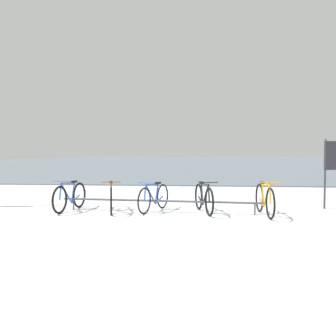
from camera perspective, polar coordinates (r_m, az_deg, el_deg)
The scene contains 8 objects.
ground at distance 59.64m, azimuth 5.40°, elevation 1.04°, with size 80.00×132.00×0.08m.
bike_rack at distance 8.84m, azimuth -1.24°, elevation -5.31°, with size 5.02×0.44×0.31m.
bicycle_0 at distance 9.41m, azimuth -15.31°, elevation -4.41°, with size 0.46×1.66×0.79m.
bicycle_1 at distance 9.04m, azimuth -9.01°, elevation -4.63°, with size 0.57×1.67×0.78m.
bicycle_2 at distance 9.01m, azimuth -2.26°, elevation -4.68°, with size 0.66×1.56×0.76m.
bicycle_3 at distance 8.81m, azimuth 5.69°, elevation -4.79°, with size 0.57×1.62×0.79m.
bicycle_4 at distance 8.66m, azimuth 15.10°, elevation -4.87°, with size 0.46×1.70×0.82m.
info_sign at distance 10.31m, azimuth 24.89°, elevation 0.86°, with size 0.55×0.16×1.82m.
Camera 1 is at (-0.10, -5.72, 1.47)m, focal length 38.36 mm.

